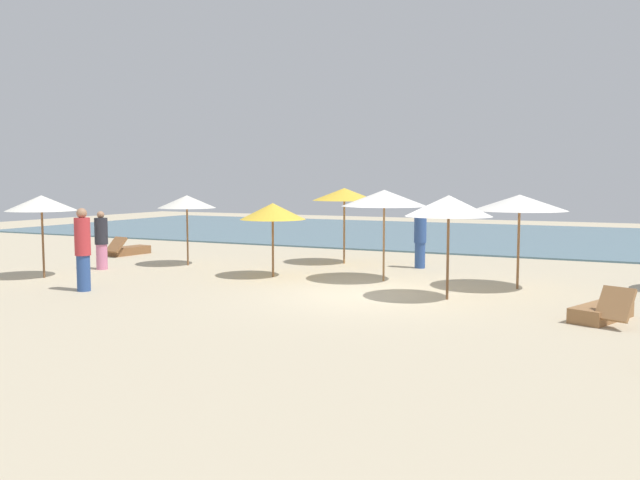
# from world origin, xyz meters

# --- Properties ---
(ground_plane) EXTENTS (60.00, 60.00, 0.00)m
(ground_plane) POSITION_xyz_m (0.00, 0.00, 0.00)
(ground_plane) COLOR #BCAD8E
(ocean_water) EXTENTS (48.00, 16.00, 0.06)m
(ocean_water) POSITION_xyz_m (0.00, 17.00, 0.03)
(ocean_water) COLOR slate
(ocean_water) RESTS_ON ground_plane
(umbrella_0) EXTENTS (1.75, 1.75, 2.13)m
(umbrella_0) POSITION_xyz_m (-6.88, 2.75, 1.93)
(umbrella_0) COLOR brown
(umbrella_0) RESTS_ON ground_plane
(umbrella_1) EXTENTS (2.23, 2.23, 2.25)m
(umbrella_1) POSITION_xyz_m (2.91, 2.58, 2.06)
(umbrella_1) COLOR brown
(umbrella_1) RESTS_ON ground_plane
(umbrella_2) EXTENTS (1.98, 1.98, 2.34)m
(umbrella_2) POSITION_xyz_m (-2.76, 5.20, 2.15)
(umbrella_2) COLOR olive
(umbrella_2) RESTS_ON ground_plane
(umbrella_4) EXTENTS (1.88, 1.88, 2.27)m
(umbrella_4) POSITION_xyz_m (1.77, 0.46, 2.04)
(umbrella_4) COLOR brown
(umbrella_4) RESTS_ON ground_plane
(umbrella_5) EXTENTS (1.82, 1.82, 2.19)m
(umbrella_5) POSITION_xyz_m (-8.74, -1.03, 1.98)
(umbrella_5) COLOR brown
(umbrella_5) RESTS_ON ground_plane
(umbrella_6) EXTENTS (1.76, 1.76, 1.98)m
(umbrella_6) POSITION_xyz_m (-3.33, 1.76, 1.76)
(umbrella_6) COLOR brown
(umbrella_6) RESTS_ON ground_plane
(umbrella_7) EXTENTS (2.20, 2.20, 2.34)m
(umbrella_7) POSITION_xyz_m (-0.41, 2.38, 2.13)
(umbrella_7) COLOR olive
(umbrella_7) RESTS_ON ground_plane
(lounger_1) EXTENTS (0.80, 1.77, 0.67)m
(lounger_1) POSITION_xyz_m (-10.48, 4.12, 0.17)
(lounger_1) COLOR brown
(lounger_1) RESTS_ON ground_plane
(lounger_3) EXTENTS (1.15, 1.76, 0.72)m
(lounger_3) POSITION_xyz_m (4.94, -0.44, 0.17)
(lounger_3) COLOR olive
(lounger_3) RESTS_ON ground_plane
(person_0) EXTENTS (0.42, 0.42, 1.95)m
(person_0) POSITION_xyz_m (-6.19, -2.15, 0.99)
(person_0) COLOR #2D4C8C
(person_0) RESTS_ON ground_plane
(person_1) EXTENTS (0.50, 0.50, 1.73)m
(person_1) POSITION_xyz_m (-0.31, 5.19, 0.87)
(person_1) COLOR #2D4C8C
(person_1) RESTS_ON ground_plane
(person_2) EXTENTS (0.47, 0.47, 1.70)m
(person_2) POSITION_xyz_m (-8.56, 0.90, 0.85)
(person_2) COLOR #D17299
(person_2) RESTS_ON ground_plane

